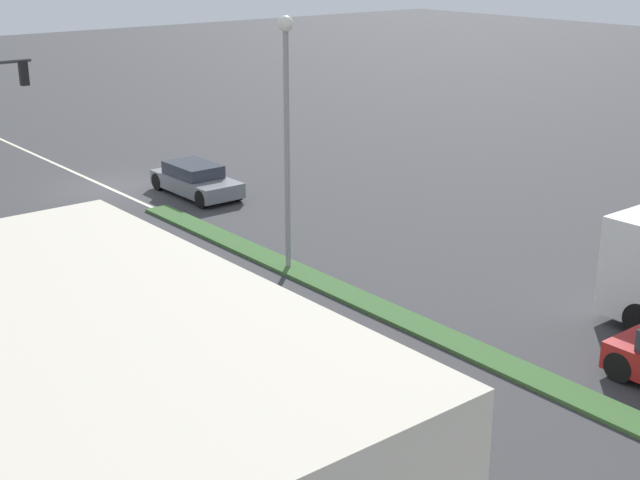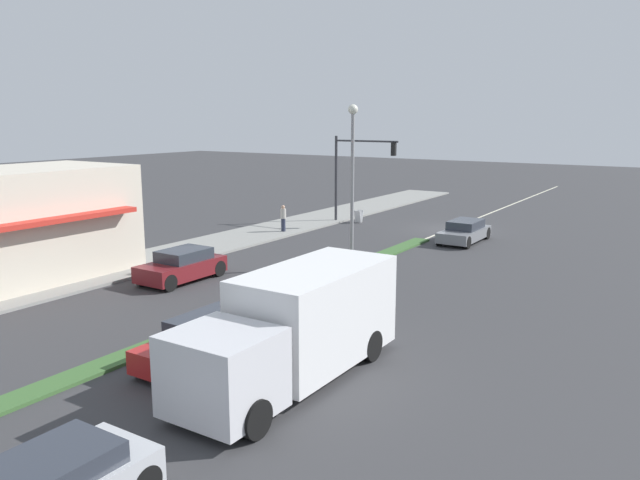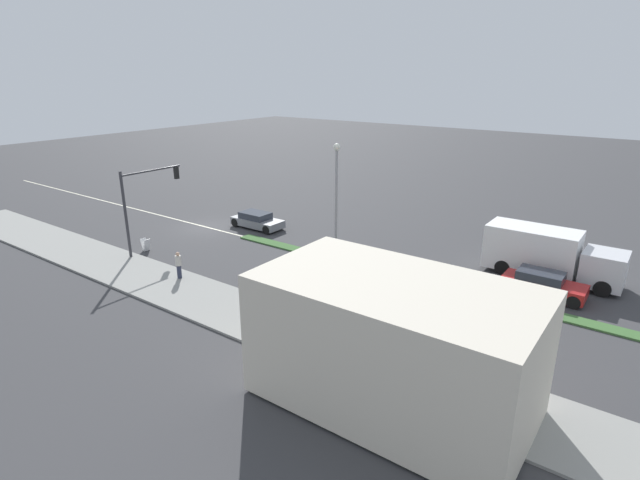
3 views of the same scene
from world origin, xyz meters
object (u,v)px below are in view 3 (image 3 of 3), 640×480
at_px(hatchback_red, 543,284).
at_px(suv_grey, 257,220).
at_px(street_lamp, 336,188).
at_px(delivery_truck, 548,254).
at_px(warning_aframe_sign, 146,245).
at_px(pedestrian, 179,264).
at_px(sedan_maroon, 376,302).
at_px(traffic_signal_main, 143,196).

bearing_deg(hatchback_red, suv_grey, -90.00).
xyz_separation_m(street_lamp, delivery_truck, (-5.00, 11.55, -3.31)).
bearing_deg(delivery_truck, hatchback_red, 9.97).
height_order(warning_aframe_sign, delivery_truck, delivery_truck).
bearing_deg(delivery_truck, pedestrian, -52.81).
distance_m(hatchback_red, sedan_maroon, 9.48).
bearing_deg(sedan_maroon, warning_aframe_sign, -86.50).
relative_size(street_lamp, sedan_maroon, 1.91).
bearing_deg(warning_aframe_sign, pedestrian, 71.86).
bearing_deg(sedan_maroon, delivery_truck, 150.40).
bearing_deg(warning_aframe_sign, delivery_truck, 115.69).
distance_m(delivery_truck, sedan_maroon, 11.53).
height_order(street_lamp, hatchback_red, street_lamp).
relative_size(pedestrian, suv_grey, 0.38).
height_order(warning_aframe_sign, sedan_maroon, sedan_maroon).
relative_size(traffic_signal_main, warning_aframe_sign, 6.69).
bearing_deg(street_lamp, pedestrian, -34.87).
bearing_deg(hatchback_red, pedestrian, -59.96).
height_order(pedestrian, suv_grey, pedestrian).
bearing_deg(suv_grey, traffic_signal_main, -14.12).
distance_m(traffic_signal_main, suv_grey, 9.20).
xyz_separation_m(street_lamp, pedestrian, (7.98, -5.56, -3.82)).
height_order(suv_grey, hatchback_red, hatchback_red).
bearing_deg(warning_aframe_sign, suv_grey, 162.77).
height_order(traffic_signal_main, sedan_maroon, traffic_signal_main).
height_order(traffic_signal_main, street_lamp, street_lamp).
distance_m(pedestrian, warning_aframe_sign, 6.20).
bearing_deg(warning_aframe_sign, hatchback_red, 109.38).
bearing_deg(sedan_maroon, street_lamp, -130.43).
distance_m(suv_grey, sedan_maroon, 16.41).
bearing_deg(hatchback_red, warning_aframe_sign, -70.62).
xyz_separation_m(hatchback_red, sedan_maroon, (7.20, -6.17, 0.00)).
bearing_deg(pedestrian, street_lamp, 145.13).
height_order(delivery_truck, sedan_maroon, delivery_truck).
bearing_deg(warning_aframe_sign, street_lamp, 117.91).
height_order(street_lamp, suv_grey, street_lamp).
xyz_separation_m(delivery_truck, sedan_maroon, (10.00, -5.68, -0.81)).
height_order(delivery_truck, suv_grey, delivery_truck).
height_order(street_lamp, warning_aframe_sign, street_lamp).
bearing_deg(hatchback_red, delivery_truck, -170.03).
relative_size(warning_aframe_sign, delivery_truck, 0.11).
xyz_separation_m(traffic_signal_main, hatchback_red, (-8.32, 23.01, -3.24)).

